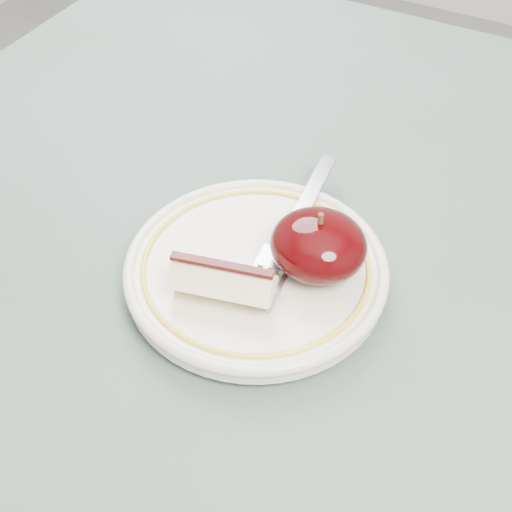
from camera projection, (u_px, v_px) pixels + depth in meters
The scene contains 5 objects.
table at pixel (309, 371), 0.58m from camera, with size 0.90×0.90×0.75m.
plate at pixel (256, 269), 0.52m from camera, with size 0.19×0.19×0.02m.
apple_half at pixel (318, 245), 0.51m from camera, with size 0.07×0.07×0.05m.
apple_wedge at pixel (223, 282), 0.49m from camera, with size 0.08×0.05×0.03m.
fork at pixel (293, 228), 0.54m from camera, with size 0.04×0.18×0.00m.
Camera 1 is at (0.12, -0.32, 1.15)m, focal length 50.00 mm.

